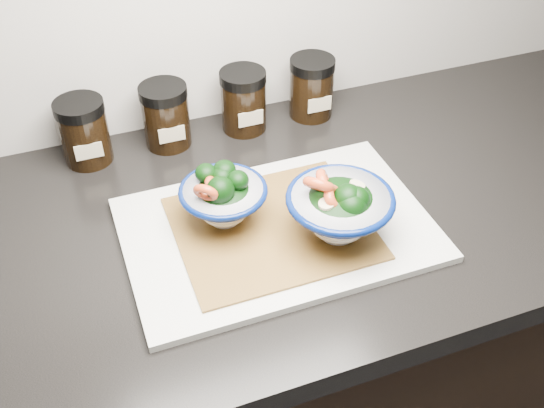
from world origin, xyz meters
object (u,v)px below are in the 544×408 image
object	(u,v)px
cutting_board	(277,229)
spice_jar_a	(84,132)
bowl_left	(223,197)
bowl_right	(340,209)
spice_jar_c	(243,101)
spice_jar_d	(311,87)
spice_jar_b	(166,116)

from	to	relation	value
cutting_board	spice_jar_a	distance (m)	0.37
bowl_left	bowl_right	bearing A→B (deg)	-31.04
bowl_left	spice_jar_c	distance (m)	0.27
bowl_right	spice_jar_d	world-z (taller)	bowl_right
bowl_right	spice_jar_c	world-z (taller)	bowl_right
bowl_left	spice_jar_b	size ratio (longest dim) A/B	1.15
spice_jar_b	bowl_right	bearing A→B (deg)	-62.37
bowl_right	spice_jar_a	size ratio (longest dim) A/B	1.37
spice_jar_b	bowl_left	bearing A→B (deg)	-83.44
spice_jar_b	spice_jar_d	xyz separation A→B (m)	(0.27, 0.00, 0.00)
bowl_right	spice_jar_a	xyz separation A→B (m)	(-0.31, 0.33, -0.01)
spice_jar_a	spice_jar_c	size ratio (longest dim) A/B	1.00
cutting_board	spice_jar_b	bearing A→B (deg)	109.05
spice_jar_c	bowl_right	bearing A→B (deg)	-84.30
bowl_left	bowl_right	world-z (taller)	bowl_right
bowl_right	bowl_left	bearing A→B (deg)	148.96
bowl_right	spice_jar_c	size ratio (longest dim) A/B	1.37
bowl_right	spice_jar_a	world-z (taller)	bowl_right
spice_jar_d	spice_jar_c	bearing A→B (deg)	180.00
cutting_board	spice_jar_a	world-z (taller)	spice_jar_a
cutting_board	bowl_right	size ratio (longest dim) A/B	2.91
cutting_board	spice_jar_c	world-z (taller)	spice_jar_c
cutting_board	bowl_left	size ratio (longest dim) A/B	3.46
spice_jar_b	spice_jar_d	size ratio (longest dim) A/B	1.00
cutting_board	bowl_right	xyz separation A→B (m)	(0.08, -0.05, 0.06)
spice_jar_b	spice_jar_c	world-z (taller)	same
spice_jar_a	spice_jar_d	size ratio (longest dim) A/B	1.00
spice_jar_b	spice_jar_d	world-z (taller)	same
spice_jar_b	spice_jar_c	distance (m)	0.14
spice_jar_a	bowl_right	bearing A→B (deg)	-46.77
spice_jar_c	spice_jar_a	bearing A→B (deg)	180.00
spice_jar_a	spice_jar_b	distance (m)	0.14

